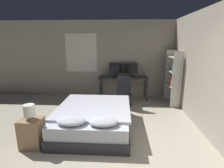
# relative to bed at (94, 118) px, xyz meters

# --- Properties ---
(wall_back) EXTENTS (12.00, 0.08, 2.70)m
(wall_back) POSITION_rel_bed_xyz_m (0.41, 2.64, 1.09)
(wall_back) COLOR #9E9384
(wall_back) RESTS_ON ground_plane
(wall_side_right) EXTENTS (0.06, 12.00, 2.70)m
(wall_side_right) POSITION_rel_bed_xyz_m (2.46, 0.11, 1.08)
(wall_side_right) COLOR #9E9384
(wall_side_right) RESTS_ON ground_plane
(bed) EXTENTS (1.64, 1.98, 0.60)m
(bed) POSITION_rel_bed_xyz_m (0.00, 0.00, 0.00)
(bed) COLOR #2D2D33
(bed) RESTS_ON ground_plane
(nightstand) EXTENTS (0.41, 0.35, 0.57)m
(nightstand) POSITION_rel_bed_xyz_m (-1.06, -0.77, 0.02)
(nightstand) COLOR #997551
(nightstand) RESTS_ON ground_plane
(bedside_lamp) EXTENTS (0.20, 0.20, 0.29)m
(bedside_lamp) POSITION_rel_bed_xyz_m (-1.06, -0.77, 0.48)
(bedside_lamp) COLOR gray
(bedside_lamp) RESTS_ON nightstand
(desk) EXTENTS (1.69, 0.60, 0.77)m
(desk) POSITION_rel_bed_xyz_m (0.68, 2.27, 0.42)
(desk) COLOR #38383D
(desk) RESTS_ON ground_plane
(monitor_left) EXTENTS (0.46, 0.16, 0.46)m
(monitor_left) POSITION_rel_bed_xyz_m (0.42, 2.47, 0.77)
(monitor_left) COLOR black
(monitor_left) RESTS_ON desk
(monitor_right) EXTENTS (0.46, 0.16, 0.46)m
(monitor_right) POSITION_rel_bed_xyz_m (0.95, 2.47, 0.77)
(monitor_right) COLOR black
(monitor_right) RESTS_ON desk
(keyboard) EXTENTS (0.34, 0.13, 0.02)m
(keyboard) POSITION_rel_bed_xyz_m (0.68, 2.07, 0.52)
(keyboard) COLOR black
(keyboard) RESTS_ON desk
(computer_mouse) EXTENTS (0.07, 0.05, 0.04)m
(computer_mouse) POSITION_rel_bed_xyz_m (0.94, 2.07, 0.53)
(computer_mouse) COLOR black
(computer_mouse) RESTS_ON desk
(office_chair) EXTENTS (0.52, 0.52, 0.97)m
(office_chair) POSITION_rel_bed_xyz_m (0.70, 1.54, 0.12)
(office_chair) COLOR black
(office_chair) RESTS_ON ground_plane
(bookshelf) EXTENTS (0.29, 0.86, 1.71)m
(bookshelf) POSITION_rel_bed_xyz_m (2.26, 1.81, 0.67)
(bookshelf) COLOR beige
(bookshelf) RESTS_ON ground_plane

